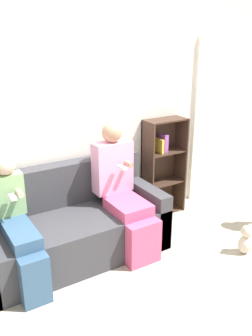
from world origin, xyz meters
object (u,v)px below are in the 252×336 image
(adult_seated, at_px, (122,187))
(child_seated, at_px, (18,224))
(teddy_bear, at_px, (246,240))
(couch, at_px, (69,228))
(bookshelf, at_px, (161,173))

(adult_seated, height_order, child_seated, adult_seated)
(teddy_bear, bearing_deg, child_seated, 159.61)
(adult_seated, xyz_separation_m, teddy_bear, (0.98, -0.79, -0.51))
(adult_seated, xyz_separation_m, child_seated, (-1.06, -0.04, -0.09))
(adult_seated, bearing_deg, child_seated, -178.05)
(couch, distance_m, bookshelf, 1.39)
(teddy_bear, bearing_deg, bookshelf, 98.38)
(child_seated, relative_size, teddy_bear, 3.51)
(couch, height_order, child_seated, child_seated)
(couch, distance_m, adult_seated, 0.66)
(adult_seated, bearing_deg, teddy_bear, -39.07)
(bookshelf, xyz_separation_m, teddy_bear, (0.18, -1.21, -0.36))
(adult_seated, xyz_separation_m, bookshelf, (0.80, 0.41, -0.15))
(adult_seated, height_order, teddy_bear, adult_seated)
(adult_seated, bearing_deg, couch, 168.63)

